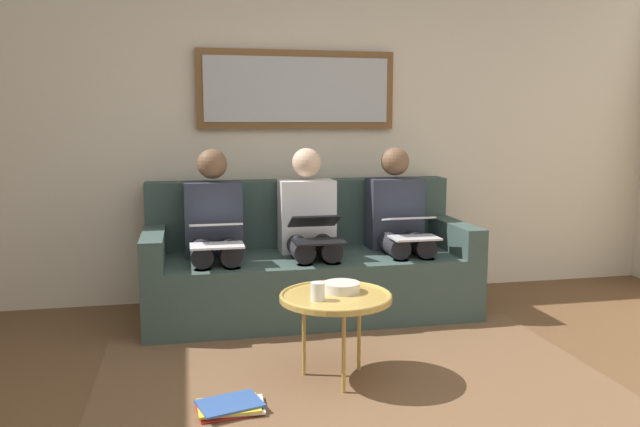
{
  "coord_description": "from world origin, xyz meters",
  "views": [
    {
      "loc": [
        0.81,
        2.11,
        1.31
      ],
      "look_at": [
        0.0,
        -1.7,
        0.75
      ],
      "focal_mm": 35.38,
      "sensor_mm": 36.0,
      "label": 1
    }
  ],
  "objects": [
    {
      "name": "laptop_white",
      "position": [
        0.64,
        -1.8,
        0.63
      ],
      "size": [
        0.33,
        0.33,
        0.14
      ],
      "color": "white"
    },
    {
      "name": "coffee_table",
      "position": [
        0.09,
        -0.9,
        0.43
      ],
      "size": [
        0.57,
        0.57,
        0.46
      ],
      "color": "tan",
      "rests_on": "ground_plane"
    },
    {
      "name": "person_right",
      "position": [
        0.64,
        -2.05,
        0.61
      ],
      "size": [
        0.38,
        0.58,
        1.14
      ],
      "color": "#2D3342",
      "rests_on": "couch"
    },
    {
      "name": "laptop_silver",
      "position": [
        -0.64,
        -1.8,
        0.63
      ],
      "size": [
        0.31,
        0.33,
        0.14
      ],
      "color": "silver"
    },
    {
      "name": "bowl",
      "position": [
        0.04,
        -0.96,
        0.47
      ],
      "size": [
        0.19,
        0.19,
        0.05
      ],
      "primitive_type": "cylinder",
      "color": "beige",
      "rests_on": "coffee_table"
    },
    {
      "name": "magazine_stack",
      "position": [
        0.64,
        -0.65,
        0.03
      ],
      "size": [
        0.32,
        0.27,
        0.04
      ],
      "color": "red",
      "rests_on": "ground_plane"
    },
    {
      "name": "person_middle",
      "position": [
        0.0,
        -2.05,
        0.61
      ],
      "size": [
        0.38,
        0.58,
        1.14
      ],
      "color": "silver",
      "rests_on": "couch"
    },
    {
      "name": "area_rug",
      "position": [
        0.0,
        -0.85,
        0.0
      ],
      "size": [
        2.6,
        1.8,
        0.01
      ],
      "primitive_type": "cube",
      "color": "brown",
      "rests_on": "ground_plane"
    },
    {
      "name": "cup",
      "position": [
        0.2,
        -0.83,
        0.49
      ],
      "size": [
        0.07,
        0.07,
        0.09
      ],
      "primitive_type": "cylinder",
      "color": "silver",
      "rests_on": "coffee_table"
    },
    {
      "name": "laptop_black",
      "position": [
        0.0,
        -1.82,
        0.63
      ],
      "size": [
        0.32,
        0.37,
        0.16
      ],
      "color": "black"
    },
    {
      "name": "framed_mirror",
      "position": [
        0.0,
        -2.51,
        1.55
      ],
      "size": [
        1.45,
        0.05,
        0.57
      ],
      "color": "brown"
    },
    {
      "name": "wall_rear",
      "position": [
        0.0,
        -2.6,
        1.3
      ],
      "size": [
        6.0,
        0.12,
        2.6
      ],
      "primitive_type": "cube",
      "color": "beige",
      "rests_on": "ground_plane"
    },
    {
      "name": "person_left",
      "position": [
        -0.64,
        -2.05,
        0.61
      ],
      "size": [
        0.38,
        0.58,
        1.14
      ],
      "color": "#2D3342",
      "rests_on": "couch"
    },
    {
      "name": "couch",
      "position": [
        0.0,
        -2.12,
        0.31
      ],
      "size": [
        2.2,
        0.9,
        0.9
      ],
      "color": "#384C47",
      "rests_on": "ground_plane"
    }
  ]
}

